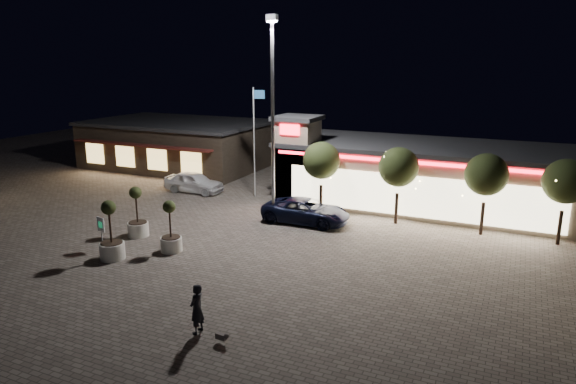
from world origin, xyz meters
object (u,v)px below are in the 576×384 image
at_px(pickup_truck, 306,211).
at_px(planter_left, 138,221).
at_px(white_sedan, 194,182).
at_px(pedestrian, 197,309).
at_px(planter_mid, 111,241).
at_px(valet_sign, 101,227).

xyz_separation_m(pickup_truck, planter_left, (-7.82, -6.35, 0.15)).
bearing_deg(white_sedan, pickup_truck, -108.55).
distance_m(white_sedan, pedestrian, 21.24).
xyz_separation_m(white_sedan, pedestrian, (12.22, -17.38, 0.17)).
bearing_deg(pedestrian, planter_left, -128.45).
height_order(pedestrian, planter_mid, planter_mid).
relative_size(white_sedan, pedestrian, 2.42).
distance_m(white_sedan, planter_mid, 13.68).
relative_size(planter_mid, valet_sign, 1.69).
bearing_deg(white_sedan, pedestrian, -145.85).
bearing_deg(planter_mid, valet_sign, 152.66).
distance_m(pickup_truck, planter_mid, 11.74).
distance_m(planter_left, planter_mid, 3.51).
distance_m(planter_left, valet_sign, 2.66).
xyz_separation_m(pedestrian, planter_left, (-9.32, 7.63, -0.06)).
xyz_separation_m(pedestrian, valet_sign, (-9.49, 5.01, 0.32)).
relative_size(planter_left, planter_mid, 0.95).
distance_m(planter_mid, valet_sign, 1.54).
distance_m(white_sedan, planter_left, 10.17).
height_order(pedestrian, valet_sign, pedestrian).
relative_size(white_sedan, planter_left, 1.59).
bearing_deg(planter_mid, planter_left, 109.31).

